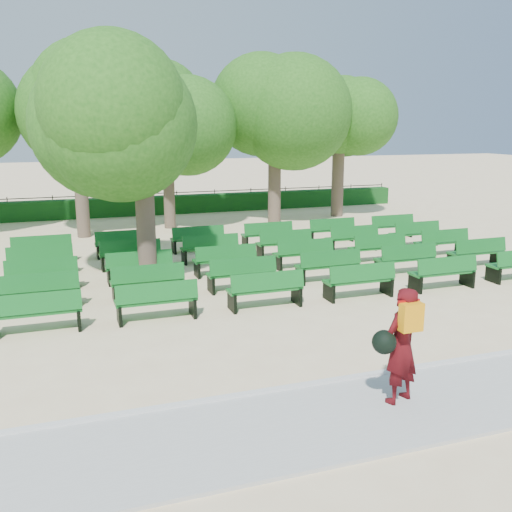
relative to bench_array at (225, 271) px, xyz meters
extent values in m
plane|color=beige|center=(0.18, -1.51, -0.10)|extent=(120.00, 120.00, 0.00)
cube|color=#B2B3AE|center=(0.18, -8.91, -0.07)|extent=(30.00, 2.20, 0.06)
cube|color=silver|center=(0.18, -7.76, -0.05)|extent=(30.00, 0.12, 0.10)
cube|color=#134A17|center=(0.18, 12.49, 0.35)|extent=(26.00, 0.70, 0.90)
cube|color=#116320|center=(0.00, 0.01, 0.37)|extent=(1.87, 0.63, 0.06)
cube|color=#116320|center=(0.00, -0.20, 0.62)|extent=(1.85, 0.25, 0.43)
cylinder|color=brown|center=(-2.31, -0.17, 1.49)|extent=(0.53, 0.53, 3.17)
ellipsoid|color=#2D691C|center=(-2.31, -0.17, 4.32)|extent=(4.53, 4.53, 4.08)
imported|color=#460A0E|center=(0.35, -8.74, 0.90)|extent=(0.80, 0.66, 1.88)
cube|color=orange|center=(0.35, -8.96, 1.44)|extent=(0.35, 0.18, 0.44)
sphere|color=black|center=(0.00, -8.81, 1.03)|extent=(0.38, 0.38, 0.38)
camera|label=1|loc=(-4.55, -15.90, 4.27)|focal=40.00mm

